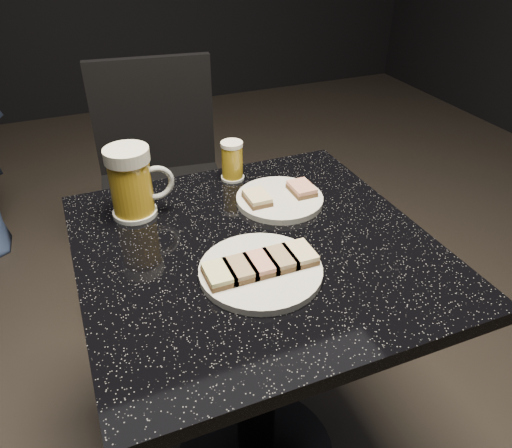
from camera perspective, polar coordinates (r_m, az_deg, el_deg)
The scene contains 8 objects.
plate_large at distance 0.93m, azimuth 0.53°, elevation -5.38°, with size 0.23×0.23×0.01m, color silver.
plate_small at distance 1.15m, azimuth 2.71°, elevation 2.84°, with size 0.20×0.20×0.01m, color silver.
table at distance 1.17m, azimuth -0.00°, elevation -12.06°, with size 0.70×0.70×0.75m.
beer_mug at distance 1.10m, azimuth -13.97°, elevation 4.64°, with size 0.14×0.10×0.16m.
beer_tumbler at distance 1.23m, azimuth -2.74°, elevation 7.22°, with size 0.06×0.06×0.10m.
chair at distance 1.84m, azimuth -10.72°, elevation 5.61°, with size 0.49×0.49×0.89m.
canapes_on_plate_large at distance 0.92m, azimuth 0.53°, elevation -4.58°, with size 0.21×0.07×0.02m.
canapes_on_plate_small at distance 1.14m, azimuth 2.73°, elevation 3.55°, with size 0.16×0.07×0.02m.
Camera 1 is at (-0.31, -0.76, 1.34)m, focal length 35.00 mm.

